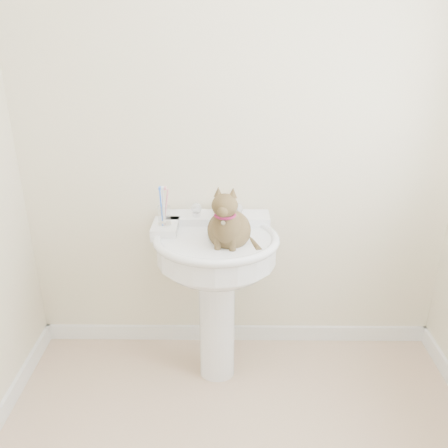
{
  "coord_description": "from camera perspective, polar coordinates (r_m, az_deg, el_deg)",
  "views": [
    {
      "loc": [
        -0.05,
        -1.18,
        1.72
      ],
      "look_at": [
        -0.07,
        0.78,
        0.87
      ],
      "focal_mm": 38.0,
      "sensor_mm": 36.0,
      "label": 1
    }
  ],
  "objects": [
    {
      "name": "faucet",
      "position": [
        2.3,
        -0.84,
        1.7
      ],
      "size": [
        0.28,
        0.12,
        0.14
      ],
      "color": "silver",
      "rests_on": "pedestal_sink"
    },
    {
      "name": "cat",
      "position": [
        2.11,
        0.57,
        -0.31
      ],
      "size": [
        0.22,
        0.27,
        0.4
      ],
      "rotation": [
        0.0,
        0.0,
        -0.18
      ],
      "color": "brown",
      "rests_on": "pedestal_sink"
    },
    {
      "name": "toothbrush_cup",
      "position": [
        2.24,
        -7.21,
        1.07
      ],
      "size": [
        0.07,
        0.07,
        0.19
      ],
      "rotation": [
        0.0,
        0.0,
        -0.04
      ],
      "color": "silver",
      "rests_on": "pedestal_sink"
    },
    {
      "name": "soap_bar",
      "position": [
        2.39,
        0.0,
        1.88
      ],
      "size": [
        0.09,
        0.06,
        0.03
      ],
      "primitive_type": "cube",
      "rotation": [
        0.0,
        0.0,
        0.02
      ],
      "color": "orange",
      "rests_on": "pedestal_sink"
    },
    {
      "name": "wall_back",
      "position": [
        2.33,
        1.72,
        11.8
      ],
      "size": [
        2.2,
        0.0,
        2.5
      ],
      "primitive_type": null,
      "color": "beige",
      "rests_on": "ground"
    },
    {
      "name": "pedestal_sink",
      "position": [
        2.26,
        -0.96,
        -4.84
      ],
      "size": [
        0.6,
        0.59,
        0.83
      ],
      "color": "white",
      "rests_on": "floor"
    },
    {
      "name": "baseboard_back",
      "position": [
        2.82,
        1.43,
        -12.94
      ],
      "size": [
        2.2,
        0.02,
        0.09
      ],
      "primitive_type": "cube",
      "color": "white",
      "rests_on": "floor"
    }
  ]
}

